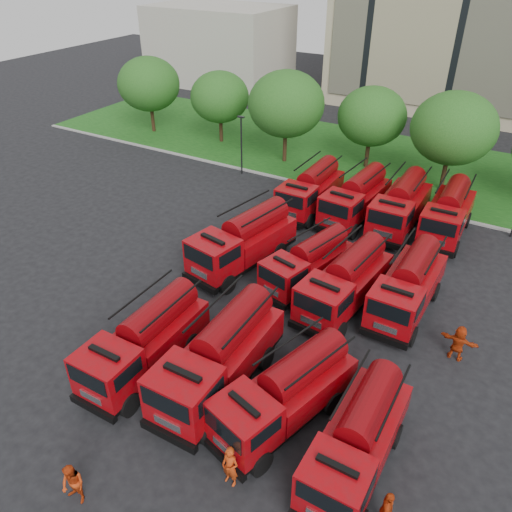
{
  "coord_description": "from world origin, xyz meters",
  "views": [
    {
      "loc": [
        11.71,
        -17.71,
        17.61
      ],
      "look_at": [
        -0.7,
        3.67,
        1.8
      ],
      "focal_mm": 35.0,
      "sensor_mm": 36.0,
      "label": 1
    }
  ],
  "objects": [
    {
      "name": "fire_truck_5",
      "position": [
        2.08,
        4.99,
        1.49
      ],
      "size": [
        3.75,
        6.84,
        2.96
      ],
      "rotation": [
        0.0,
        0.0,
        -0.25
      ],
      "color": "black",
      "rests_on": "ground"
    },
    {
      "name": "lawn",
      "position": [
        0.0,
        26.0,
        0.06
      ],
      "size": [
        70.0,
        16.0,
        0.12
      ],
      "primitive_type": "cube",
      "color": "#134311",
      "rests_on": "ground"
    },
    {
      "name": "curb",
      "position": [
        0.0,
        17.9,
        0.07
      ],
      "size": [
        70.0,
        0.3,
        0.14
      ],
      "primitive_type": "cube",
      "color": "gray",
      "rests_on": "ground"
    },
    {
      "name": "fire_truck_11",
      "position": [
        7.85,
        15.2,
        1.69
      ],
      "size": [
        2.82,
        7.41,
        3.35
      ],
      "rotation": [
        0.0,
        0.0,
        0.02
      ],
      "color": "black",
      "rests_on": "ground"
    },
    {
      "name": "fire_truck_4",
      "position": [
        -2.27,
        4.82,
        1.78
      ],
      "size": [
        4.07,
        8.14,
        3.54
      ],
      "rotation": [
        0.0,
        0.0,
        -0.19
      ],
      "color": "black",
      "rests_on": "ground"
    },
    {
      "name": "fire_truck_3",
      "position": [
        8.93,
        -5.2,
        1.55
      ],
      "size": [
        2.53,
        6.78,
        3.08
      ],
      "rotation": [
        0.0,
        0.0,
        -0.0
      ],
      "color": "black",
      "rests_on": "ground"
    },
    {
      "name": "tree_1",
      "position": [
        -16.0,
        23.0,
        4.55
      ],
      "size": [
        5.71,
        5.71,
        6.98
      ],
      "color": "#382314",
      "rests_on": "ground"
    },
    {
      "name": "fire_truck_2",
      "position": [
        5.54,
        -4.6,
        1.61
      ],
      "size": [
        4.27,
        7.4,
        3.19
      ],
      "rotation": [
        0.0,
        0.0,
        -0.28
      ],
      "color": "black",
      "rests_on": "ground"
    },
    {
      "name": "tree_2",
      "position": [
        -8.0,
        21.5,
        5.35
      ],
      "size": [
        6.72,
        6.72,
        8.22
      ],
      "color": "#382314",
      "rests_on": "ground"
    },
    {
      "name": "fire_truck_6",
      "position": [
        4.77,
        4.02,
        1.67
      ],
      "size": [
        3.33,
        7.54,
        3.32
      ],
      "rotation": [
        0.0,
        0.0,
        -0.11
      ],
      "color": "black",
      "rests_on": "ground"
    },
    {
      "name": "fire_truck_10",
      "position": [
        4.72,
        14.57,
        1.75
      ],
      "size": [
        2.82,
        7.63,
        3.47
      ],
      "rotation": [
        0.0,
        0.0,
        0.0
      ],
      "color": "black",
      "rests_on": "ground"
    },
    {
      "name": "side_building",
      "position": [
        -30.0,
        44.0,
        5.0
      ],
      "size": [
        18.0,
        12.0,
        10.0
      ],
      "primitive_type": "cube",
      "color": "#A6A193",
      "rests_on": "ground"
    },
    {
      "name": "lamp_post_0",
      "position": [
        -10.0,
        17.2,
        2.9
      ],
      "size": [
        0.6,
        0.25,
        5.11
      ],
      "color": "black",
      "rests_on": "ground"
    },
    {
      "name": "tree_4",
      "position": [
        6.0,
        22.5,
        5.22
      ],
      "size": [
        6.55,
        6.55,
        8.01
      ],
      "color": "#382314",
      "rests_on": "ground"
    },
    {
      "name": "tree_3",
      "position": [
        -1.0,
        24.0,
        4.68
      ],
      "size": [
        5.88,
        5.88,
        7.19
      ],
      "color": "#382314",
      "rests_on": "ground"
    },
    {
      "name": "ground",
      "position": [
        0.0,
        0.0,
        0.0
      ],
      "size": [
        140.0,
        140.0,
        0.0
      ],
      "primitive_type": "plane",
      "color": "black",
      "rests_on": "ground"
    },
    {
      "name": "fire_truck_0",
      "position": [
        -1.6,
        -5.12,
        1.66
      ],
      "size": [
        2.68,
        7.25,
        3.3
      ],
      "rotation": [
        0.0,
        0.0,
        -0.0
      ],
      "color": "black",
      "rests_on": "ground"
    },
    {
      "name": "fire_truck_7",
      "position": [
        7.85,
        5.42,
        1.65
      ],
      "size": [
        2.79,
        7.28,
        3.29
      ],
      "rotation": [
        0.0,
        0.0,
        -0.02
      ],
      "color": "black",
      "rests_on": "ground"
    },
    {
      "name": "firefighter_5",
      "position": [
        11.12,
        2.93,
        0.0
      ],
      "size": [
        1.85,
        0.88,
        1.95
      ],
      "primitive_type": "imported",
      "rotation": [
        0.0,
        0.0,
        3.08
      ],
      "color": "#B3330D",
      "rests_on": "ground"
    },
    {
      "name": "firefighter_4",
      "position": [
        -0.69,
        -2.23,
        0.0
      ],
      "size": [
        0.92,
        0.89,
        1.59
      ],
      "primitive_type": "imported",
      "rotation": [
        0.0,
        0.0,
        2.44
      ],
      "color": "black",
      "rests_on": "ground"
    },
    {
      "name": "firefighter_0",
      "position": [
        5.14,
        -8.3,
        0.0
      ],
      "size": [
        0.73,
        0.55,
        1.92
      ],
      "primitive_type": "imported",
      "rotation": [
        0.0,
        0.0,
        -0.06
      ],
      "color": "#B3330D",
      "rests_on": "ground"
    },
    {
      "name": "fire_truck_9",
      "position": [
        1.58,
        14.17,
        1.7
      ],
      "size": [
        3.23,
        7.63,
        3.38
      ],
      "rotation": [
        0.0,
        0.0,
        -0.09
      ],
      "color": "black",
      "rests_on": "ground"
    },
    {
      "name": "firefighter_3",
      "position": [
        8.83,
        -1.51,
        0.0
      ],
      "size": [
        1.21,
        0.75,
        1.75
      ],
      "primitive_type": "imported",
      "rotation": [
        0.0,
        0.0,
        3.3
      ],
      "color": "#B3330D",
      "rests_on": "ground"
    },
    {
      "name": "tree_0",
      "position": [
        -24.0,
        22.0,
        5.02
      ],
      "size": [
        6.3,
        6.3,
        7.7
      ],
      "color": "#382314",
      "rests_on": "ground"
    },
    {
      "name": "fire_truck_8",
      "position": [
        -1.88,
        13.9,
        1.67
      ],
      "size": [
        2.77,
        7.34,
        3.32
      ],
      "rotation": [
        0.0,
        0.0,
        -0.01
      ],
      "color": "black",
      "rests_on": "ground"
    },
    {
      "name": "fire_truck_1",
      "position": [
        2.07,
        -4.34,
        1.79
      ],
      "size": [
        2.95,
        7.86,
        3.56
      ],
      "rotation": [
        0.0,
        0.0,
        0.01
      ],
      "color": "black",
      "rests_on": "ground"
    },
    {
      "name": "firefighter_1",
      "position": [
        0.61,
        -11.76,
        0.0
      ],
      "size": [
        0.92,
        0.5,
        1.89
      ],
      "primitive_type": "imported",
      "rotation": [
        0.0,
        0.0,
        -0.0
      ],
      "color": "#B3330D",
      "rests_on": "ground"
    }
  ]
}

